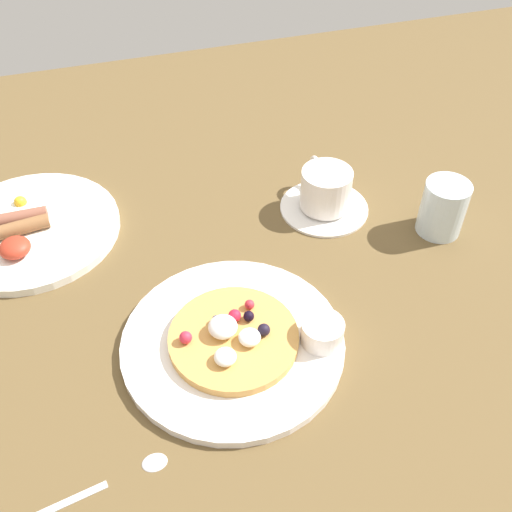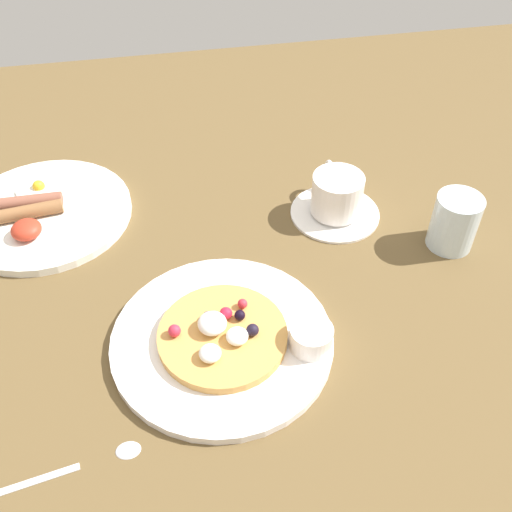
{
  "view_description": "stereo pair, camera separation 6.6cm",
  "coord_description": "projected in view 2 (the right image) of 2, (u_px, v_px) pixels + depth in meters",
  "views": [
    {
      "loc": [
        -0.16,
        -0.57,
        0.62
      ],
      "look_at": [
        0.01,
        -0.0,
        0.04
      ],
      "focal_mm": 41.42,
      "sensor_mm": 36.0,
      "label": 1
    },
    {
      "loc": [
        -0.1,
        -0.58,
        0.62
      ],
      "look_at": [
        0.01,
        -0.0,
        0.04
      ],
      "focal_mm": 41.42,
      "sensor_mm": 36.0,
      "label": 2
    }
  ],
  "objects": [
    {
      "name": "ground_plane",
      "position": [
        249.0,
        281.0,
        0.86
      ],
      "size": [
        2.02,
        1.46,
        0.03
      ],
      "primitive_type": "cube",
      "color": "brown"
    },
    {
      "name": "pancake_plate",
      "position": [
        222.0,
        340.0,
        0.76
      ],
      "size": [
        0.29,
        0.29,
        0.01
      ],
      "primitive_type": "cylinder",
      "color": "white",
      "rests_on": "ground_plane"
    },
    {
      "name": "pancake_with_berries",
      "position": [
        222.0,
        335.0,
        0.75
      ],
      "size": [
        0.17,
        0.17,
        0.03
      ],
      "color": "#CF9449",
      "rests_on": "pancake_plate"
    },
    {
      "name": "syrup_ramekin",
      "position": [
        311.0,
        337.0,
        0.73
      ],
      "size": [
        0.05,
        0.05,
        0.03
      ],
      "color": "white",
      "rests_on": "pancake_plate"
    },
    {
      "name": "breakfast_plate",
      "position": [
        45.0,
        213.0,
        0.94
      ],
      "size": [
        0.27,
        0.27,
        0.01
      ],
      "primitive_type": "cylinder",
      "color": "white",
      "rests_on": "ground_plane"
    },
    {
      "name": "fried_breakfast",
      "position": [
        31.0,
        209.0,
        0.92
      ],
      "size": [
        0.1,
        0.17,
        0.03
      ],
      "color": "brown",
      "rests_on": "breakfast_plate"
    },
    {
      "name": "coffee_saucer",
      "position": [
        335.0,
        212.0,
        0.94
      ],
      "size": [
        0.14,
        0.14,
        0.01
      ],
      "primitive_type": "cylinder",
      "color": "white",
      "rests_on": "ground_plane"
    },
    {
      "name": "coffee_cup",
      "position": [
        337.0,
        193.0,
        0.92
      ],
      "size": [
        0.08,
        0.11,
        0.06
      ],
      "color": "white",
      "rests_on": "coffee_saucer"
    },
    {
      "name": "teaspoon",
      "position": [
        89.0,
        462.0,
        0.65
      ],
      "size": [
        0.17,
        0.04,
        0.01
      ],
      "color": "silver",
      "rests_on": "ground_plane"
    },
    {
      "name": "water_glass",
      "position": [
        454.0,
        222.0,
        0.87
      ],
      "size": [
        0.07,
        0.07,
        0.09
      ],
      "primitive_type": "cylinder",
      "color": "silver",
      "rests_on": "ground_plane"
    }
  ]
}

